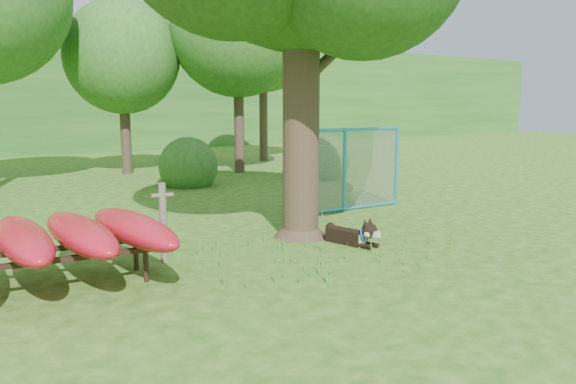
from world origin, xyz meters
TOP-DOWN VIEW (x-y plane):
  - ground at (0.00, 0.00)m, footprint 80.00×80.00m
  - wooden_post at (-1.95, 1.64)m, footprint 0.35×0.13m
  - kayak_rack at (-3.70, 1.31)m, footprint 2.96×3.07m
  - husky_dog at (1.28, 0.66)m, footprint 0.47×1.21m
  - fence_section at (3.23, 3.17)m, footprint 3.36×0.28m
  - wildflower_clump at (1.73, 0.75)m, footprint 0.09×0.09m
  - bg_tree_c at (1.50, 13.00)m, footprint 4.00×4.00m
  - bg_tree_d at (5.00, 11.00)m, footprint 4.80×4.80m
  - bg_tree_e at (8.00, 14.00)m, footprint 4.60×4.60m
  - shrub_right at (6.50, 8.00)m, footprint 1.80×1.80m
  - shrub_mid at (2.00, 9.00)m, footprint 1.80×1.80m
  - wooded_hillside at (0.00, 28.00)m, footprint 80.00×12.00m

SIDE VIEW (x-z plane):
  - ground at x=0.00m, z-range 0.00..0.00m
  - shrub_right at x=6.50m, z-range -0.90..0.90m
  - shrub_mid at x=2.00m, z-range -0.90..0.90m
  - wildflower_clump at x=1.73m, z-range 0.06..0.25m
  - husky_dog at x=1.28m, z-range -0.08..0.46m
  - wooden_post at x=-1.95m, z-range 0.04..1.33m
  - kayak_rack at x=-3.70m, z-range 0.25..1.20m
  - fence_section at x=3.23m, z-range -0.65..2.62m
  - wooded_hillside at x=0.00m, z-range 0.00..6.00m
  - bg_tree_c at x=1.50m, z-range 1.05..7.17m
  - bg_tree_d at x=5.00m, z-range 1.33..8.83m
  - bg_tree_e at x=8.00m, z-range 1.46..9.01m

